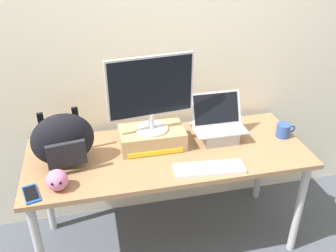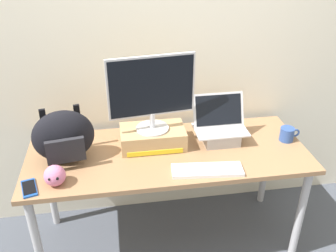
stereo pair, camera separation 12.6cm
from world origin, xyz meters
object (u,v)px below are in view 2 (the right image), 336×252
at_px(cell_phone, 29,188).
at_px(plush_toy, 55,176).
at_px(open_laptop, 220,131).
at_px(messenger_backpack, 64,136).
at_px(desktop_monitor, 152,92).
at_px(coffee_mug, 287,134).
at_px(toner_box_yellow, 153,137).
at_px(external_keyboard, 207,170).

height_order(cell_phone, plush_toy, plush_toy).
bearing_deg(plush_toy, open_laptop, 17.07).
height_order(messenger_backpack, cell_phone, messenger_backpack).
xyz_separation_m(desktop_monitor, open_laptop, (0.43, -0.01, -0.30)).
height_order(messenger_backpack, coffee_mug, messenger_backpack).
distance_m(toner_box_yellow, external_keyboard, 0.43).
distance_m(toner_box_yellow, coffee_mug, 0.87).
xyz_separation_m(open_laptop, cell_phone, (-1.14, -0.33, -0.06)).
relative_size(desktop_monitor, coffee_mug, 3.97).
bearing_deg(messenger_backpack, toner_box_yellow, -0.69).
bearing_deg(messenger_backpack, open_laptop, -4.85).
distance_m(desktop_monitor, plush_toy, 0.72).
distance_m(toner_box_yellow, messenger_backpack, 0.54).
relative_size(external_keyboard, cell_phone, 2.47).
xyz_separation_m(toner_box_yellow, desktop_monitor, (0.00, -0.00, 0.31)).
distance_m(external_keyboard, plush_toy, 0.84).
xyz_separation_m(external_keyboard, messenger_backpack, (-0.80, 0.25, 0.15)).
relative_size(desktop_monitor, cell_phone, 3.12).
xyz_separation_m(desktop_monitor, cell_phone, (-0.71, -0.33, -0.37)).
distance_m(cell_phone, plush_toy, 0.15).
relative_size(desktop_monitor, external_keyboard, 1.26).
xyz_separation_m(messenger_backpack, cell_phone, (-0.18, -0.26, -0.15)).
distance_m(messenger_backpack, cell_phone, 0.35).
bearing_deg(plush_toy, cell_phone, -172.28).
xyz_separation_m(external_keyboard, cell_phone, (-0.98, -0.00, -0.01)).
height_order(desktop_monitor, messenger_backpack, desktop_monitor).
bearing_deg(cell_phone, plush_toy, -7.49).
relative_size(toner_box_yellow, external_keyboard, 0.97).
bearing_deg(coffee_mug, desktop_monitor, 175.17).
bearing_deg(plush_toy, external_keyboard, -1.00).
height_order(external_keyboard, messenger_backpack, messenger_backpack).
bearing_deg(plush_toy, messenger_backpack, 80.80).
bearing_deg(external_keyboard, open_laptop, 68.77).
bearing_deg(toner_box_yellow, open_laptop, -1.02).
relative_size(cell_phone, plush_toy, 1.45).
bearing_deg(external_keyboard, plush_toy, -175.48).
bearing_deg(coffee_mug, toner_box_yellow, 175.09).
relative_size(external_keyboard, plush_toy, 3.58).
relative_size(messenger_backpack, plush_toy, 3.30).
distance_m(desktop_monitor, cell_phone, 0.86).
relative_size(messenger_backpack, coffee_mug, 2.89).
xyz_separation_m(open_laptop, external_keyboard, (-0.16, -0.32, -0.05)).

